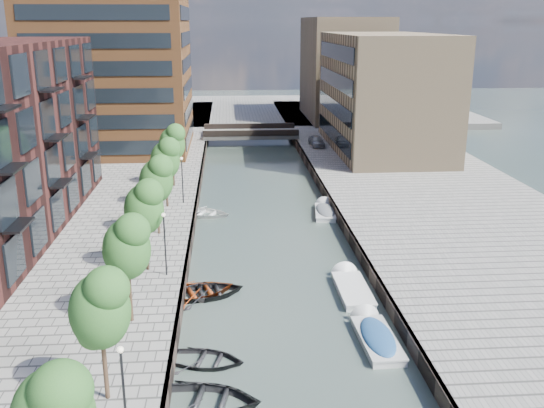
{
  "coord_description": "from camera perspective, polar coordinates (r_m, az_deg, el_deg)",
  "views": [
    {
      "loc": [
        -3.15,
        -11.81,
        16.41
      ],
      "look_at": [
        0.0,
        30.75,
        3.5
      ],
      "focal_mm": 40.0,
      "sensor_mm": 36.0,
      "label": 1
    }
  ],
  "objects": [
    {
      "name": "tree_2",
      "position": [
        32.26,
        -13.54,
        -3.79
      ],
      "size": [
        2.5,
        2.5,
        5.95
      ],
      "color": "#382619",
      "rests_on": "quay_left"
    },
    {
      "name": "tan_block_near",
      "position": [
        76.72,
        10.42,
        10.27
      ],
      "size": [
        12.0,
        25.0,
        14.0
      ],
      "primitive_type": "cube",
      "color": "#977D5C",
      "rests_on": "quay_right"
    },
    {
      "name": "tree_4",
      "position": [
        45.51,
        -10.86,
        2.41
      ],
      "size": [
        2.5,
        2.5,
        5.95
      ],
      "color": "#382619",
      "rests_on": "quay_left"
    },
    {
      "name": "motorboat_3",
      "position": [
        33.71,
        9.67,
        -12.15
      ],
      "size": [
        1.98,
        5.29,
        1.75
      ],
      "color": "silver",
      "rests_on": "ground"
    },
    {
      "name": "sloop_1",
      "position": [
        31.52,
        -6.32,
        -14.66
      ],
      "size": [
        4.61,
        3.78,
        0.83
      ],
      "primitive_type": "imported",
      "rotation": [
        0.0,
        0.0,
        1.32
      ],
      "color": "black",
      "rests_on": "ground"
    },
    {
      "name": "sloop_4",
      "position": [
        38.35,
        -6.23,
        -8.61
      ],
      "size": [
        5.46,
        4.42,
        1.0
      ],
      "primitive_type": "imported",
      "rotation": [
        0.0,
        0.0,
        1.79
      ],
      "color": "black",
      "rests_on": "ground"
    },
    {
      "name": "bridge",
      "position": [
        85.21,
        -2.06,
        6.67
      ],
      "size": [
        13.0,
        6.0,
        1.3
      ],
      "color": "gray",
      "rests_on": "ground"
    },
    {
      "name": "lamp_1",
      "position": [
        38.28,
        -10.07,
        -3.13
      ],
      "size": [
        0.24,
        0.24,
        4.12
      ],
      "color": "black",
      "rests_on": "quay_left"
    },
    {
      "name": "tower",
      "position": [
        78.05,
        -15.05,
        15.99
      ],
      "size": [
        18.0,
        18.0,
        30.0
      ],
      "primitive_type": "cube",
      "color": "brown",
      "rests_on": "quay_left"
    },
    {
      "name": "tree_3",
      "position": [
        38.82,
        -11.97,
        -0.16
      ],
      "size": [
        2.5,
        2.5,
        5.95
      ],
      "color": "#382619",
      "rests_on": "quay_left"
    },
    {
      "name": "water",
      "position": [
        54.44,
        -0.72,
        -0.71
      ],
      "size": [
        300.0,
        300.0,
        0.0
      ],
      "primitive_type": "plane",
      "color": "#38473F",
      "rests_on": "ground"
    },
    {
      "name": "lamp_0",
      "position": [
        23.99,
        -13.82,
        -16.25
      ],
      "size": [
        0.24,
        0.24,
        4.12
      ],
      "color": "black",
      "rests_on": "quay_left"
    },
    {
      "name": "lamp_2",
      "position": [
        53.55,
        -8.45,
        2.71
      ],
      "size": [
        0.24,
        0.24,
        4.12
      ],
      "color": "black",
      "rests_on": "quay_left"
    },
    {
      "name": "sloop_2",
      "position": [
        38.45,
        -7.12,
        -8.57
      ],
      "size": [
        5.8,
        4.94,
        1.02
      ],
      "primitive_type": "imported",
      "rotation": [
        0.0,
        0.0,
        1.91
      ],
      "color": "#8E320F",
      "rests_on": "ground"
    },
    {
      "name": "tree_5",
      "position": [
        52.29,
        -10.04,
        4.31
      ],
      "size": [
        2.5,
        2.5,
        5.95
      ],
      "color": "#382619",
      "rests_on": "quay_left"
    },
    {
      "name": "sloop_3",
      "position": [
        53.6,
        -6.43,
        -1.1
      ],
      "size": [
        5.62,
        4.82,
        0.98
      ],
      "primitive_type": "imported",
      "rotation": [
        0.0,
        0.0,
        1.22
      ],
      "color": "white",
      "rests_on": "ground"
    },
    {
      "name": "tan_block_far",
      "position": [
        101.9,
        6.77,
        12.55
      ],
      "size": [
        12.0,
        20.0,
        16.0
      ],
      "primitive_type": "cube",
      "color": "#977D5C",
      "rests_on": "quay_right"
    },
    {
      "name": "quay_wall_left",
      "position": [
        54.28,
        -7.16,
        -0.35
      ],
      "size": [
        0.25,
        140.0,
        1.0
      ],
      "primitive_type": "cube",
      "color": "#332823",
      "rests_on": "ground"
    },
    {
      "name": "sloop_0",
      "position": [
        28.56,
        -6.38,
        -18.36
      ],
      "size": [
        5.75,
        4.58,
        1.07
      ],
      "primitive_type": "imported",
      "rotation": [
        0.0,
        0.0,
        1.38
      ],
      "color": "black",
      "rests_on": "ground"
    },
    {
      "name": "quay_wall_right",
      "position": [
        54.99,
        5.64,
        -0.07
      ],
      "size": [
        0.25,
        140.0,
        1.0
      ],
      "primitive_type": "cube",
      "color": "#332823",
      "rests_on": "ground"
    },
    {
      "name": "tree_1",
      "position": [
        25.93,
        -15.92,
        -9.22
      ],
      "size": [
        2.5,
        2.5,
        5.95
      ],
      "color": "#382619",
      "rests_on": "quay_left"
    },
    {
      "name": "quay_right",
      "position": [
        57.48,
        15.41,
        0.14
      ],
      "size": [
        20.0,
        140.0,
        1.0
      ],
      "primitive_type": "cube",
      "color": "gray",
      "rests_on": "ground"
    },
    {
      "name": "far_closure",
      "position": [
        112.98,
        -2.62,
        8.72
      ],
      "size": [
        80.0,
        40.0,
        1.0
      ],
      "primitive_type": "cube",
      "color": "gray",
      "rests_on": "ground"
    },
    {
      "name": "motorboat_2",
      "position": [
        39.33,
        7.41,
        -7.81
      ],
      "size": [
        1.92,
        5.46,
        1.82
      ],
      "color": "white",
      "rests_on": "ground"
    },
    {
      "name": "motorboat_4",
      "position": [
        54.08,
        5.01,
        -0.68
      ],
      "size": [
        2.3,
        5.15,
        1.66
      ],
      "color": "silver",
      "rests_on": "ground"
    },
    {
      "name": "tree_6",
      "position": [
        59.11,
        -9.4,
        5.78
      ],
      "size": [
        2.5,
        2.5,
        5.95
      ],
      "color": "#382619",
      "rests_on": "quay_left"
    },
    {
      "name": "car",
      "position": [
        78.32,
        4.21,
        5.94
      ],
      "size": [
        1.95,
        4.09,
        1.35
      ],
      "primitive_type": "imported",
      "rotation": [
        0.0,
        0.0,
        0.09
      ],
      "color": "#97979B",
      "rests_on": "quay_right"
    }
  ]
}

